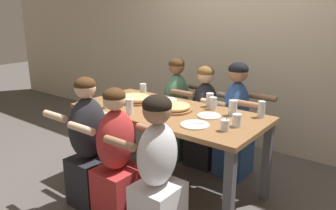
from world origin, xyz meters
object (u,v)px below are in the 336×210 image
at_px(drinking_glass_g, 261,110).
at_px(empty_plate_a, 209,116).
at_px(drinking_glass_i, 89,99).
at_px(diner_far_midleft, 176,113).
at_px(empty_plate_c, 167,100).
at_px(diner_far_center, 204,121).
at_px(drinking_glass_f, 106,102).
at_px(drinking_glass_b, 237,121).
at_px(cocktail_glass_blue, 225,126).
at_px(diner_near_midleft, 89,149).
at_px(drinking_glass_c, 130,107).
at_px(drinking_glass_a, 233,109).
at_px(drinking_glass_h, 210,101).
at_px(diner_near_center, 117,162).
at_px(diner_near_midright, 157,174).
at_px(empty_plate_b, 195,125).
at_px(pizza_board_second, 173,107).
at_px(drinking_glass_d, 213,104).
at_px(diner_far_midright, 235,125).
at_px(pizza_board_main, 135,99).
at_px(drinking_glass_e, 143,90).

bearing_deg(drinking_glass_g, empty_plate_a, -144.91).
relative_size(drinking_glass_i, diner_far_midleft, 0.09).
bearing_deg(empty_plate_c, diner_far_center, 58.49).
height_order(drinking_glass_f, drinking_glass_g, drinking_glass_g).
bearing_deg(drinking_glass_b, drinking_glass_g, 80.19).
distance_m(cocktail_glass_blue, drinking_glass_g, 0.50).
xyz_separation_m(empty_plate_a, diner_near_midleft, (-0.77, -0.71, -0.27)).
height_order(cocktail_glass_blue, drinking_glass_g, drinking_glass_g).
relative_size(cocktail_glass_blue, drinking_glass_c, 0.79).
bearing_deg(drinking_glass_a, cocktail_glass_blue, -71.46).
bearing_deg(drinking_glass_h, empty_plate_a, -60.15).
bearing_deg(drinking_glass_i, diner_near_center, -24.57).
relative_size(cocktail_glass_blue, drinking_glass_i, 1.03).
bearing_deg(diner_far_center, diner_near_midright, 16.65).
height_order(drinking_glass_b, drinking_glass_g, drinking_glass_g).
bearing_deg(drinking_glass_b, empty_plate_c, 162.83).
relative_size(diner_near_center, diner_far_midleft, 0.95).
relative_size(empty_plate_a, cocktail_glass_blue, 1.85).
height_order(empty_plate_b, diner_near_midleft, diner_near_midleft).
xyz_separation_m(pizza_board_second, drinking_glass_a, (0.51, 0.20, 0.03)).
bearing_deg(drinking_glass_f, diner_near_midleft, -68.23).
bearing_deg(drinking_glass_d, cocktail_glass_blue, -50.87).
distance_m(pizza_board_second, empty_plate_a, 0.36).
bearing_deg(drinking_glass_d, empty_plate_b, -76.52).
distance_m(pizza_board_second, drinking_glass_a, 0.54).
xyz_separation_m(empty_plate_a, drinking_glass_g, (0.37, 0.26, 0.06)).
height_order(empty_plate_a, diner_far_midright, diner_far_midright).
distance_m(cocktail_glass_blue, diner_near_midleft, 1.19).
height_order(empty_plate_b, empty_plate_c, same).
bearing_deg(drinking_glass_f, drinking_glass_h, 40.32).
xyz_separation_m(pizza_board_main, pizza_board_second, (0.48, 0.01, -0.01)).
relative_size(empty_plate_b, diner_far_center, 0.21).
bearing_deg(drinking_glass_e, drinking_glass_c, -57.71).
xyz_separation_m(empty_plate_c, diner_near_midleft, (-0.15, -0.91, -0.27)).
distance_m(pizza_board_main, drinking_glass_a, 1.00).
distance_m(drinking_glass_e, diner_far_midleft, 0.51).
bearing_deg(drinking_glass_d, diner_far_midright, 79.18).
height_order(drinking_glass_b, drinking_glass_e, drinking_glass_e).
bearing_deg(diner_far_midleft, empty_plate_c, 21.85).
bearing_deg(diner_near_midright, pizza_board_main, 51.45).
height_order(empty_plate_b, drinking_glass_a, drinking_glass_a).
bearing_deg(diner_far_midright, diner_far_midleft, -90.00).
relative_size(drinking_glass_d, diner_near_center, 0.10).
distance_m(pizza_board_main, empty_plate_c, 0.33).
distance_m(empty_plate_c, diner_near_center, 0.97).
xyz_separation_m(drinking_glass_g, diner_near_midleft, (-1.14, -0.97, -0.33)).
distance_m(cocktail_glass_blue, drinking_glass_d, 0.58).
bearing_deg(drinking_glass_g, drinking_glass_e, -178.89).
bearing_deg(diner_near_midright, drinking_glass_g, -20.93).
xyz_separation_m(diner_near_midleft, diner_far_midright, (0.75, 1.28, 0.03)).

